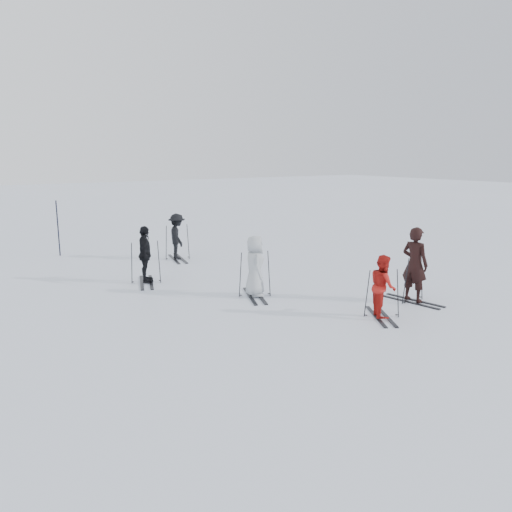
% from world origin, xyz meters
% --- Properties ---
extents(ground, '(120.00, 120.00, 0.00)m').
position_xyz_m(ground, '(0.00, 0.00, 0.00)').
color(ground, silver).
rests_on(ground, ground).
extents(skier_near_dark, '(0.58, 0.79, 1.98)m').
position_xyz_m(skier_near_dark, '(2.84, -2.28, 0.99)').
color(skier_near_dark, black).
rests_on(skier_near_dark, ground).
extents(skier_red, '(0.86, 0.92, 1.50)m').
position_xyz_m(skier_red, '(1.18, -2.72, 0.75)').
color(skier_red, '#AF1913').
rests_on(skier_red, ground).
extents(skier_grey, '(0.80, 0.95, 1.67)m').
position_xyz_m(skier_grey, '(-0.40, 0.45, 0.83)').
color(skier_grey, '#A7ADB1').
rests_on(skier_grey, ground).
extents(skier_uphill_left, '(0.73, 1.09, 1.72)m').
position_xyz_m(skier_uphill_left, '(-2.37, 3.50, 0.86)').
color(skier_uphill_left, black).
rests_on(skier_uphill_left, ground).
extents(skier_uphill_far, '(0.84, 1.20, 1.68)m').
position_xyz_m(skier_uphill_far, '(-0.10, 6.19, 0.84)').
color(skier_uphill_far, black).
rests_on(skier_uphill_far, ground).
extents(skis_near_dark, '(1.90, 1.20, 1.29)m').
position_xyz_m(skis_near_dark, '(2.84, -2.28, 0.65)').
color(skis_near_dark, black).
rests_on(skis_near_dark, ground).
extents(skis_red, '(1.88, 1.61, 1.22)m').
position_xyz_m(skis_red, '(1.18, -2.72, 0.61)').
color(skis_red, black).
rests_on(skis_red, ground).
extents(skis_grey, '(2.01, 1.55, 1.30)m').
position_xyz_m(skis_grey, '(-0.40, 0.45, 0.65)').
color(skis_grey, black).
rests_on(skis_grey, ground).
extents(skis_uphill_left, '(2.03, 1.51, 1.32)m').
position_xyz_m(skis_uphill_left, '(-2.37, 3.50, 0.66)').
color(skis_uphill_left, black).
rests_on(skis_uphill_left, ground).
extents(skis_uphill_far, '(2.01, 1.35, 1.34)m').
position_xyz_m(skis_uphill_far, '(-0.10, 6.19, 0.67)').
color(skis_uphill_far, black).
rests_on(skis_uphill_far, ground).
extents(piste_marker, '(0.06, 0.06, 2.13)m').
position_xyz_m(piste_marker, '(-3.62, 9.33, 1.07)').
color(piste_marker, black).
rests_on(piste_marker, ground).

